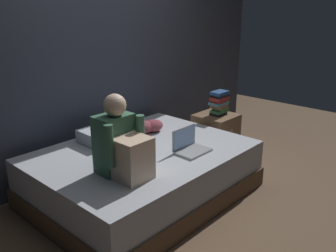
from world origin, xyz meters
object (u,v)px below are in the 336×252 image
object	(u,v)px
bed	(143,173)
clothes_pile	(147,127)
pillow	(109,133)
laptop	(189,146)
nightstand	(216,135)
book_stack	(219,102)
person_sitting	(121,145)

from	to	relation	value
bed	clothes_pile	bearing A→B (deg)	40.84
pillow	clothes_pile	world-z (taller)	same
laptop	clothes_pile	bearing A→B (deg)	81.45
nightstand	pillow	distance (m)	1.41
nightstand	laptop	distance (m)	1.14
laptop	book_stack	xyz separation A→B (m)	(1.04, 0.40, 0.14)
nightstand	book_stack	xyz separation A→B (m)	(0.02, -0.02, 0.41)
laptop	book_stack	bearing A→B (deg)	20.94
bed	book_stack	size ratio (longest dim) A/B	6.97
bed	laptop	size ratio (longest dim) A/B	6.25
bed	laptop	world-z (taller)	laptop
nightstand	book_stack	size ratio (longest dim) A/B	1.82
bed	pillow	distance (m)	0.55
laptop	clothes_pile	distance (m)	0.68
person_sitting	laptop	distance (m)	0.76
nightstand	person_sitting	xyz separation A→B (m)	(-1.75, -0.32, 0.47)
bed	laptop	bearing A→B (deg)	-51.14
person_sitting	pillow	bearing A→B (deg)	58.57
bed	nightstand	size ratio (longest dim) A/B	3.83
person_sitting	clothes_pile	xyz separation A→B (m)	(0.83, 0.57, -0.19)
laptop	person_sitting	bearing A→B (deg)	172.24
person_sitting	book_stack	world-z (taller)	person_sitting
bed	pillow	size ratio (longest dim) A/B	3.57
nightstand	laptop	bearing A→B (deg)	-157.79
bed	clothes_pile	distance (m)	0.59
person_sitting	book_stack	bearing A→B (deg)	9.59
pillow	book_stack	bearing A→B (deg)	-16.27
person_sitting	clothes_pile	distance (m)	1.03
bed	laptop	distance (m)	0.53
bed	laptop	xyz separation A→B (m)	(0.28, -0.34, 0.30)
nightstand	bed	bearing A→B (deg)	-176.74
laptop	clothes_pile	size ratio (longest dim) A/B	0.95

